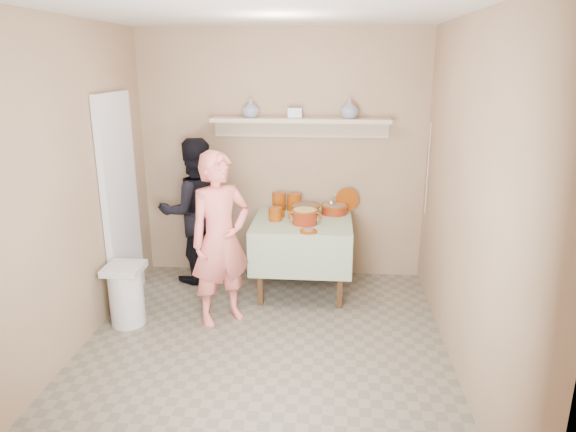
# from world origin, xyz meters

# --- Properties ---
(ground) EXTENTS (3.50, 3.50, 0.00)m
(ground) POSITION_xyz_m (0.00, 0.00, 0.00)
(ground) COLOR #706858
(ground) RESTS_ON ground
(tile_panel) EXTENTS (0.06, 0.70, 2.00)m
(tile_panel) POSITION_xyz_m (-1.46, 0.95, 1.00)
(tile_panel) COLOR silver
(tile_panel) RESTS_ON ground
(plate_stack_a) EXTENTS (0.14, 0.14, 0.19)m
(plate_stack_a) POSITION_xyz_m (-0.02, 1.58, 0.85)
(plate_stack_a) COLOR #762F08
(plate_stack_a) RESTS_ON serving_table
(plate_stack_b) EXTENTS (0.15, 0.15, 0.18)m
(plate_stack_b) POSITION_xyz_m (0.14, 1.60, 0.85)
(plate_stack_b) COLOR #762F08
(plate_stack_b) RESTS_ON serving_table
(bowl_stack) EXTENTS (0.13, 0.13, 0.13)m
(bowl_stack) POSITION_xyz_m (-0.02, 1.21, 0.83)
(bowl_stack) COLOR #762F08
(bowl_stack) RESTS_ON serving_table
(empty_bowl) EXTENTS (0.16, 0.16, 0.05)m
(empty_bowl) POSITION_xyz_m (-0.01, 1.35, 0.78)
(empty_bowl) COLOR #762F08
(empty_bowl) RESTS_ON serving_table
(propped_lid) EXTENTS (0.25, 0.11, 0.26)m
(propped_lid) POSITION_xyz_m (0.69, 1.61, 0.88)
(propped_lid) COLOR #762F08
(propped_lid) RESTS_ON serving_table
(vase_right) EXTENTS (0.24, 0.24, 0.19)m
(vase_right) POSITION_xyz_m (0.69, 1.61, 1.82)
(vase_right) COLOR navy
(vase_right) RESTS_ON wall_shelf
(vase_left) EXTENTS (0.25, 0.25, 0.18)m
(vase_left) POSITION_xyz_m (-0.30, 1.61, 1.81)
(vase_left) COLOR navy
(vase_left) RESTS_ON wall_shelf
(ceramic_box) EXTENTS (0.14, 0.11, 0.10)m
(ceramic_box) POSITION_xyz_m (0.14, 1.63, 1.77)
(ceramic_box) COLOR navy
(ceramic_box) RESTS_ON wall_shelf
(person_cook) EXTENTS (0.67, 0.64, 1.55)m
(person_cook) POSITION_xyz_m (-0.43, 0.57, 0.78)
(person_cook) COLOR #E66A63
(person_cook) RESTS_ON ground
(person_helper) EXTENTS (0.93, 0.85, 1.53)m
(person_helper) POSITION_xyz_m (-0.89, 1.46, 0.77)
(person_helper) COLOR black
(person_helper) RESTS_ON ground
(room_shell) EXTENTS (3.04, 3.54, 2.62)m
(room_shell) POSITION_xyz_m (0.00, 0.00, 1.61)
(room_shell) COLOR #9D8060
(room_shell) RESTS_ON ground
(serving_table) EXTENTS (0.97, 0.97, 0.76)m
(serving_table) POSITION_xyz_m (0.25, 1.28, 0.64)
(serving_table) COLOR #4C2D16
(serving_table) RESTS_ON ground
(cazuela_meat_a) EXTENTS (0.30, 0.30, 0.10)m
(cazuela_meat_a) POSITION_xyz_m (0.26, 1.46, 0.82)
(cazuela_meat_a) COLOR #671807
(cazuela_meat_a) RESTS_ON serving_table
(cazuela_meat_b) EXTENTS (0.28, 0.28, 0.10)m
(cazuela_meat_b) POSITION_xyz_m (0.56, 1.50, 0.82)
(cazuela_meat_b) COLOR #671807
(cazuela_meat_b) RESTS_ON serving_table
(ladle) EXTENTS (0.08, 0.26, 0.19)m
(ladle) POSITION_xyz_m (0.53, 1.51, 0.87)
(ladle) COLOR silver
(ladle) RESTS_ON cazuela_meat_b
(cazuela_rice) EXTENTS (0.33, 0.25, 0.14)m
(cazuela_rice) POSITION_xyz_m (0.28, 1.13, 0.85)
(cazuela_rice) COLOR #671807
(cazuela_rice) RESTS_ON serving_table
(front_plate) EXTENTS (0.16, 0.16, 0.03)m
(front_plate) POSITION_xyz_m (0.33, 0.88, 0.77)
(front_plate) COLOR #762F08
(front_plate) RESTS_ON serving_table
(wall_shelf) EXTENTS (1.80, 0.25, 0.21)m
(wall_shelf) POSITION_xyz_m (0.20, 1.65, 1.67)
(wall_shelf) COLOR #C1AD8F
(wall_shelf) RESTS_ON room_shell
(trash_bin) EXTENTS (0.32, 0.32, 0.56)m
(trash_bin) POSITION_xyz_m (-1.26, 0.43, 0.28)
(trash_bin) COLOR silver
(trash_bin) RESTS_ON ground
(electrical_cord) EXTENTS (0.01, 0.05, 0.90)m
(electrical_cord) POSITION_xyz_m (1.47, 1.48, 1.25)
(electrical_cord) COLOR silver
(electrical_cord) RESTS_ON wall_shelf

